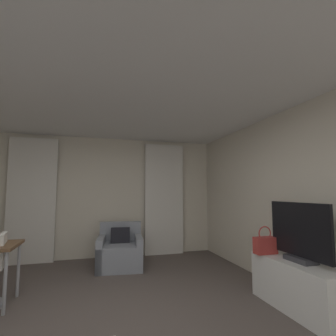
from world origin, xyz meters
The scene contains 10 objects.
ground_plane centered at (0.00, 0.00, 0.00)m, with size 12.00×12.00×0.00m, color #564C47.
wall_window centered at (0.00, 3.03, 1.30)m, with size 5.12×0.06×2.60m.
wall_right centered at (2.53, 0.00, 1.30)m, with size 0.06×6.12×2.60m.
ceiling centered at (0.00, 0.00, 2.63)m, with size 5.12×6.12×0.06m, color white.
curtain_left_panel centered at (-1.38, 2.90, 1.25)m, with size 0.90×0.06×2.50m.
curtain_right_panel centered at (1.38, 2.90, 1.25)m, with size 0.90×0.06×2.50m.
armchair centered at (0.32, 2.20, 0.28)m, with size 0.90×0.95×0.80m.
tv_console centered at (2.23, -0.17, 0.29)m, with size 0.50×1.20×0.57m.
tv_flatscreen centered at (2.23, -0.20, 0.90)m, with size 0.20×0.91×0.70m.
handbag_primary centered at (2.08, 0.26, 0.69)m, with size 0.30×0.14×0.37m.
Camera 1 is at (-0.15, -2.73, 1.41)m, focal length 26.91 mm.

